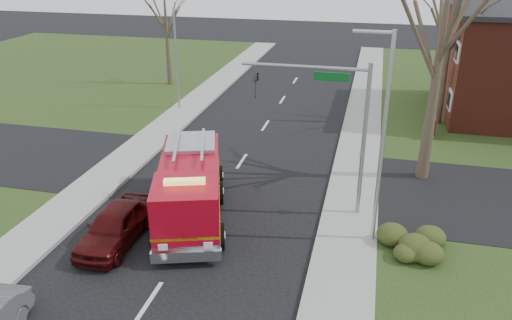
# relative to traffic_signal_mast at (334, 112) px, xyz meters

# --- Properties ---
(ground) EXTENTS (120.00, 120.00, 0.00)m
(ground) POSITION_rel_traffic_signal_mast_xyz_m (-5.21, -1.50, -4.71)
(ground) COLOR black
(ground) RESTS_ON ground
(sidewalk_right) EXTENTS (2.40, 80.00, 0.15)m
(sidewalk_right) POSITION_rel_traffic_signal_mast_xyz_m (0.99, -1.50, -4.63)
(sidewalk_right) COLOR gray
(sidewalk_right) RESTS_ON ground
(sidewalk_left) EXTENTS (2.40, 80.00, 0.15)m
(sidewalk_left) POSITION_rel_traffic_signal_mast_xyz_m (-11.41, -1.50, -4.63)
(sidewalk_left) COLOR gray
(sidewalk_left) RESTS_ON ground
(health_center_sign) EXTENTS (0.12, 2.00, 1.40)m
(health_center_sign) POSITION_rel_traffic_signal_mast_xyz_m (5.29, 11.00, -3.83)
(health_center_sign) COLOR #4C1311
(health_center_sign) RESTS_ON ground
(hedge_corner) EXTENTS (2.80, 2.00, 0.90)m
(hedge_corner) POSITION_rel_traffic_signal_mast_xyz_m (3.79, -2.50, -4.13)
(hedge_corner) COLOR #293613
(hedge_corner) RESTS_ON lawn_right
(bare_tree_near) EXTENTS (6.00, 6.00, 12.00)m
(bare_tree_near) POSITION_rel_traffic_signal_mast_xyz_m (4.29, 4.50, 2.71)
(bare_tree_near) COLOR #3E3325
(bare_tree_near) RESTS_ON ground
(bare_tree_far) EXTENTS (5.25, 5.25, 10.50)m
(bare_tree_far) POSITION_rel_traffic_signal_mast_xyz_m (5.79, 13.50, 1.78)
(bare_tree_far) COLOR #3E3325
(bare_tree_far) RESTS_ON ground
(bare_tree_left) EXTENTS (4.50, 4.50, 9.00)m
(bare_tree_left) POSITION_rel_traffic_signal_mast_xyz_m (-15.21, 18.50, 0.86)
(bare_tree_left) COLOR #3E3325
(bare_tree_left) RESTS_ON ground
(traffic_signal_mast) EXTENTS (5.29, 0.18, 6.80)m
(traffic_signal_mast) POSITION_rel_traffic_signal_mast_xyz_m (0.00, 0.00, 0.00)
(traffic_signal_mast) COLOR gray
(traffic_signal_mast) RESTS_ON ground
(streetlight_pole) EXTENTS (1.48, 0.16, 8.40)m
(streetlight_pole) POSITION_rel_traffic_signal_mast_xyz_m (1.93, -2.00, -0.16)
(streetlight_pole) COLOR #B7BABF
(streetlight_pole) RESTS_ON ground
(utility_pole_far) EXTENTS (0.14, 0.14, 7.00)m
(utility_pole_far) POSITION_rel_traffic_signal_mast_xyz_m (-12.01, 12.50, -1.21)
(utility_pole_far) COLOR gray
(utility_pole_far) RESTS_ON ground
(fire_engine) EXTENTS (4.76, 7.93, 3.03)m
(fire_engine) POSITION_rel_traffic_signal_mast_xyz_m (-5.76, -1.97, -3.34)
(fire_engine) COLOR #A80719
(fire_engine) RESTS_ON ground
(parked_car_maroon) EXTENTS (1.86, 4.49, 1.52)m
(parked_car_maroon) POSITION_rel_traffic_signal_mast_xyz_m (-8.01, -4.46, -3.95)
(parked_car_maroon) COLOR #420A0A
(parked_car_maroon) RESTS_ON ground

